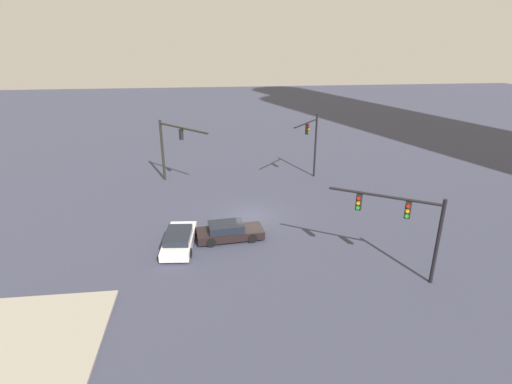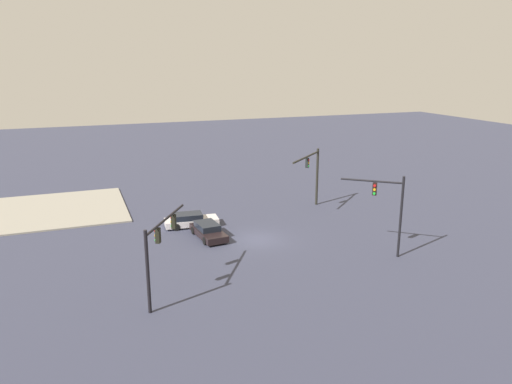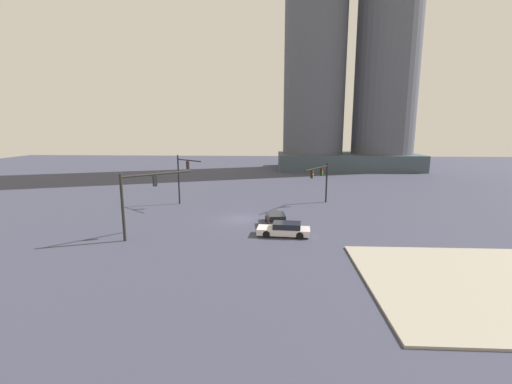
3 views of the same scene
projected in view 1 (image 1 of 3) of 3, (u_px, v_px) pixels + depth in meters
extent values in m
plane|color=#383A4E|center=(252.00, 215.00, 31.68)|extent=(168.34, 168.34, 0.00)
cylinder|color=black|center=(315.00, 146.00, 39.33)|extent=(0.19, 0.19, 6.28)
cylinder|color=black|center=(306.00, 123.00, 36.58)|extent=(3.62, 3.02, 0.14)
cube|color=black|center=(307.00, 129.00, 37.00)|extent=(0.41, 0.40, 0.95)
cylinder|color=red|center=(309.00, 126.00, 36.81)|extent=(0.19, 0.17, 0.20)
cylinder|color=orange|center=(309.00, 129.00, 36.92)|extent=(0.19, 0.17, 0.20)
cylinder|color=green|center=(309.00, 133.00, 37.03)|extent=(0.19, 0.17, 0.20)
cylinder|color=black|center=(162.00, 150.00, 38.47)|extent=(0.25, 0.25, 5.88)
cylinder|color=black|center=(183.00, 128.00, 35.54)|extent=(4.92, 4.53, 0.19)
cube|color=black|center=(181.00, 134.00, 35.92)|extent=(0.41, 0.41, 0.95)
cylinder|color=red|center=(182.00, 131.00, 35.93)|extent=(0.19, 0.18, 0.20)
cylinder|color=orange|center=(183.00, 134.00, 36.04)|extent=(0.19, 0.18, 0.20)
cylinder|color=green|center=(183.00, 137.00, 36.15)|extent=(0.19, 0.18, 0.20)
cylinder|color=black|center=(438.00, 243.00, 22.17)|extent=(0.21, 0.21, 5.16)
cylinder|color=black|center=(384.00, 196.00, 22.60)|extent=(3.44, 5.40, 0.16)
cube|color=black|center=(408.00, 210.00, 22.28)|extent=(0.39, 0.41, 0.95)
cylinder|color=red|center=(408.00, 206.00, 22.04)|extent=(0.16, 0.20, 0.20)
cylinder|color=orange|center=(407.00, 211.00, 22.15)|extent=(0.16, 0.20, 0.20)
cylinder|color=green|center=(407.00, 216.00, 22.25)|extent=(0.16, 0.20, 0.20)
cube|color=black|center=(359.00, 202.00, 23.34)|extent=(0.39, 0.41, 0.95)
cylinder|color=red|center=(359.00, 198.00, 23.10)|extent=(0.16, 0.20, 0.20)
cylinder|color=orange|center=(358.00, 203.00, 23.21)|extent=(0.16, 0.20, 0.20)
cylinder|color=green|center=(358.00, 208.00, 23.32)|extent=(0.16, 0.20, 0.20)
cube|color=black|center=(230.00, 233.00, 27.87)|extent=(2.27, 4.71, 0.55)
cube|color=black|center=(226.00, 227.00, 27.62)|extent=(1.84, 2.52, 0.50)
cylinder|color=black|center=(248.00, 227.00, 28.97)|extent=(0.28, 0.66, 0.64)
cylinder|color=black|center=(253.00, 238.00, 27.41)|extent=(0.28, 0.66, 0.64)
cylinder|color=black|center=(208.00, 231.00, 28.41)|extent=(0.28, 0.66, 0.64)
cylinder|color=black|center=(211.00, 243.00, 26.85)|extent=(0.28, 0.66, 0.64)
cube|color=silver|center=(179.00, 240.00, 26.89)|extent=(4.90, 2.24, 0.55)
cube|color=black|center=(178.00, 235.00, 26.43)|extent=(2.60, 1.82, 0.50)
cylinder|color=black|center=(170.00, 232.00, 28.28)|extent=(0.66, 0.27, 0.64)
cylinder|color=black|center=(195.00, 232.00, 28.33)|extent=(0.66, 0.27, 0.64)
cylinder|color=black|center=(163.00, 253.00, 25.53)|extent=(0.66, 0.27, 0.64)
cylinder|color=black|center=(190.00, 253.00, 25.59)|extent=(0.66, 0.27, 0.64)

